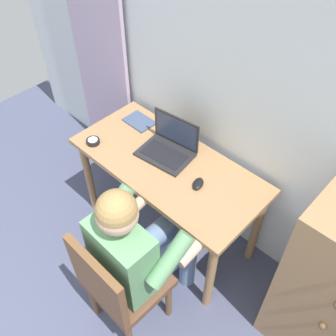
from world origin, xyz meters
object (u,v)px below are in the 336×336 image
at_px(chair, 118,284).
at_px(notebook_pad, 139,121).
at_px(person_seated, 140,246).
at_px(laptop, 169,146).
at_px(desk_clock, 93,141).
at_px(desk, 167,174).
at_px(computer_mouse, 198,184).

xyz_separation_m(chair, notebook_pad, (-0.71, 0.86, 0.26)).
bearing_deg(chair, person_seated, 89.09).
relative_size(laptop, desk_clock, 4.10).
distance_m(chair, desk_clock, 0.96).
xyz_separation_m(desk, computer_mouse, (0.27, -0.01, 0.12)).
relative_size(laptop, computer_mouse, 3.69).
xyz_separation_m(computer_mouse, desk_clock, (-0.76, -0.20, -0.00)).
distance_m(chair, notebook_pad, 1.15).
bearing_deg(chair, computer_mouse, 91.59).
bearing_deg(laptop, computer_mouse, -15.48).
height_order(person_seated, notebook_pad, person_seated).
bearing_deg(laptop, notebook_pad, 167.83).
relative_size(chair, computer_mouse, 8.70).
distance_m(chair, computer_mouse, 0.74).
distance_m(desk, notebook_pad, 0.47).
distance_m(desk, laptop, 0.19).
bearing_deg(desk_clock, person_seated, -21.62).
distance_m(person_seated, desk_clock, 0.84).
height_order(chair, person_seated, person_seated).
bearing_deg(desk_clock, chair, -32.32).
bearing_deg(laptop, desk, -51.05).
xyz_separation_m(desk, desk_clock, (-0.49, -0.21, 0.12)).
bearing_deg(desk, laptop, 128.95).
bearing_deg(desk, notebook_pad, 159.68).
xyz_separation_m(laptop, notebook_pad, (-0.37, 0.08, -0.05)).
distance_m(laptop, computer_mouse, 0.34).
bearing_deg(notebook_pad, chair, -49.38).
bearing_deg(chair, laptop, 114.15).
xyz_separation_m(chair, computer_mouse, (-0.02, 0.69, 0.27)).
height_order(desk_clock, notebook_pad, desk_clock).
height_order(laptop, computer_mouse, laptop).
xyz_separation_m(desk, laptop, (-0.07, 0.08, 0.16)).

